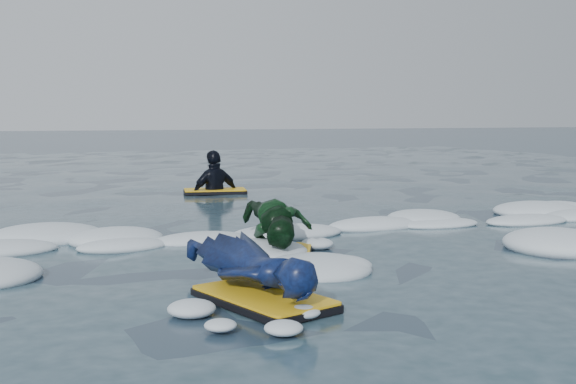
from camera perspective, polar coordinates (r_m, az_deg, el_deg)
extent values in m
plane|color=#162A36|center=(6.46, -3.30, -6.07)|extent=(120.00, 120.00, 0.00)
cube|color=black|center=(5.25, -1.94, -8.51)|extent=(0.92, 1.23, 0.05)
cube|color=yellow|center=(5.24, -1.94, -8.12)|extent=(0.89, 1.20, 0.02)
imported|color=navy|center=(5.43, -2.76, -5.80)|extent=(0.87, 1.72, 0.39)
cube|color=black|center=(6.96, -0.21, -4.91)|extent=(0.81, 1.02, 0.04)
cube|color=yellow|center=(6.95, -0.21, -4.66)|extent=(0.78, 0.99, 0.02)
cube|color=blue|center=(6.95, -0.21, -4.58)|extent=(0.49, 0.85, 0.01)
imported|color=#0E3314|center=(7.10, -0.75, -2.61)|extent=(0.95, 1.46, 0.51)
cube|color=black|center=(12.57, -5.79, 0.02)|extent=(1.16, 0.76, 0.05)
cube|color=yellow|center=(12.57, -5.79, 0.19)|extent=(1.13, 0.73, 0.02)
imported|color=black|center=(12.58, -5.78, -0.35)|extent=(1.01, 0.61, 1.61)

